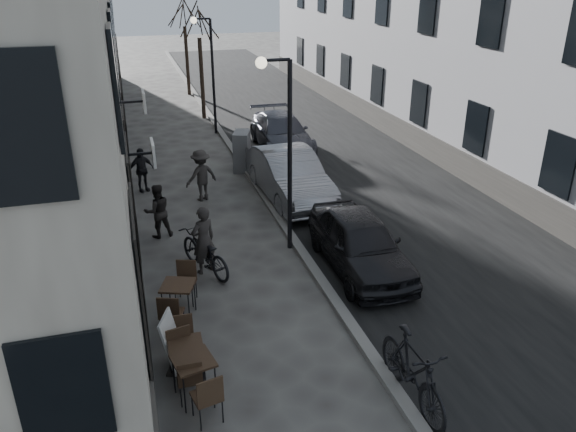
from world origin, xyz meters
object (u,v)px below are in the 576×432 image
car_near (360,243)px  car_mid (289,175)px  pedestrian_mid (201,175)px  utility_cabinet (242,151)px  pedestrian_far (141,170)px  streetlamp_near (283,135)px  pedestrian_near (158,211)px  moped (413,371)px  tree_far (184,12)px  bicycle (204,252)px  bistro_set_a (194,375)px  bistro_set_b (186,358)px  streetlamp_far (208,63)px  bistro_set_c (179,297)px  car_far (281,132)px  sign_board (173,347)px  tree_near (198,21)px

car_near → car_mid: size_ratio=0.87×
pedestrian_mid → car_near: pedestrian_mid is taller
utility_cabinet → car_near: (1.26, -8.20, -0.02)m
pedestrian_far → car_near: 8.60m
streetlamp_near → pedestrian_near: streetlamp_near is taller
pedestrian_far → moped: size_ratio=0.69×
moped → car_mid: bearing=84.8°
tree_far → bicycle: tree_far is taller
streetlamp_near → pedestrian_mid: streetlamp_near is taller
bistro_set_a → bicycle: bicycle is taller
tree_far → bistro_set_b: bearing=-97.2°
bistro_set_a → pedestrian_mid: pedestrian_mid is taller
streetlamp_far → bistro_set_b: (-3.14, -16.57, -2.69)m
bistro_set_c → car_far: (5.46, 11.33, 0.21)m
bistro_set_c → sign_board: (-0.28, -1.66, -0.04)m
bistro_set_a → moped: size_ratio=0.77×
tree_far → car_mid: (1.10, -17.55, -3.87)m
streetlamp_near → car_near: (1.53, -1.57, -2.44)m
moped → streetlamp_far: bearing=90.2°
bicycle → pedestrian_mid: (0.63, 4.78, 0.31)m
sign_board → bistro_set_c: bearing=101.3°
bistro_set_c → utility_cabinet: (3.33, 9.13, 0.24)m
streetlamp_near → car_near: bearing=-45.7°
streetlamp_far → pedestrian_near: (-3.17, -10.29, -2.38)m
streetlamp_far → car_mid: 8.95m
tree_near → utility_cabinet: size_ratio=3.86×
pedestrian_mid → car_far: 6.18m
pedestrian_mid → pedestrian_far: bearing=-58.9°
tree_near → car_far: tree_near is taller
streetlamp_far → tree_near: tree_near is taller
bistro_set_c → car_mid: size_ratio=0.35×
car_mid → pedestrian_far: bearing=153.5°
car_mid → sign_board: bearing=-123.6°
bistro_set_a → bistro_set_b: (-0.07, 0.55, -0.04)m
bistro_set_c → pedestrian_near: bearing=111.5°
sign_board → pedestrian_mid: (1.74, 8.28, 0.39)m
streetlamp_near → moped: bearing=-85.2°
sign_board → bicycle: (1.11, 3.50, 0.08)m
bistro_set_c → pedestrian_far: pedestrian_far is taller
utility_cabinet → pedestrian_far: bearing=-142.6°
bistro_set_a → moped: bearing=-29.9°
tree_near → car_far: bearing=-69.3°
tree_near → utility_cabinet: 9.25m
tree_near → car_mid: size_ratio=1.18×
tree_near → pedestrian_mid: tree_near is taller
tree_far → streetlamp_near: bearing=-90.2°
tree_near → pedestrian_mid: size_ratio=3.36×
sign_board → car_near: 5.53m
utility_cabinet → moped: utility_cabinet is taller
sign_board → pedestrian_near: pedestrian_near is taller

